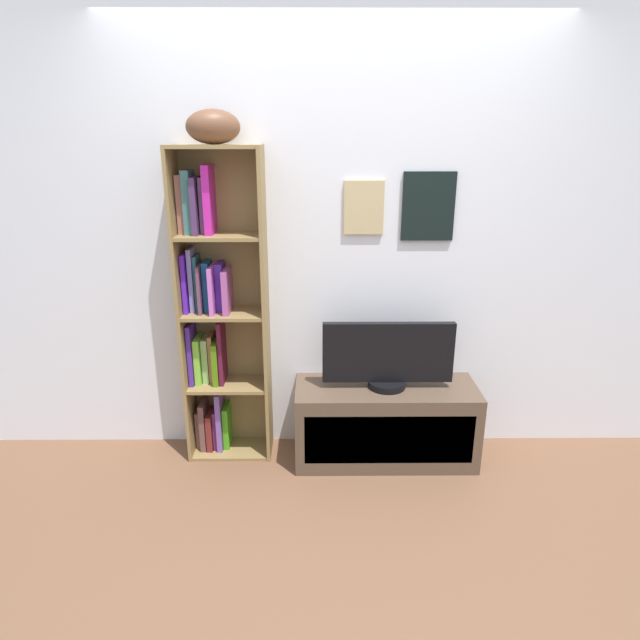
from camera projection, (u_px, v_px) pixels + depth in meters
name	position (u px, v px, depth m)	size (l,w,h in m)	color
ground	(337.00, 568.00, 2.49)	(5.20, 5.20, 0.04)	brown
back_wall	(333.00, 245.00, 3.14)	(4.80, 0.08, 2.55)	silver
bookshelf	(216.00, 314.00, 3.14)	(0.50, 0.26, 1.84)	olive
football	(213.00, 127.00, 2.78)	(0.28, 0.18, 0.18)	brown
tv_stand	(385.00, 423.00, 3.25)	(1.08, 0.41, 0.47)	brown
television	(388.00, 356.00, 3.12)	(0.76, 0.22, 0.40)	black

